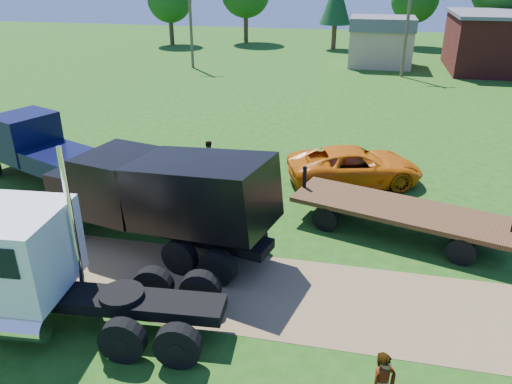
% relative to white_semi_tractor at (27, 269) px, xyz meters
% --- Properties ---
extents(ground, '(140.00, 140.00, 0.00)m').
position_rel_white_semi_tractor_xyz_m(ground, '(5.72, 2.68, -1.75)').
color(ground, '#19470F').
rests_on(ground, ground).
extents(dirt_track, '(120.00, 4.20, 0.01)m').
position_rel_white_semi_tractor_xyz_m(dirt_track, '(5.72, 2.68, -1.74)').
color(dirt_track, olive).
rests_on(dirt_track, ground).
extents(white_semi_tractor, '(8.61, 3.44, 5.12)m').
position_rel_white_semi_tractor_xyz_m(white_semi_tractor, '(0.00, 0.00, 0.00)').
color(white_semi_tractor, black).
rests_on(white_semi_tractor, ground).
extents(black_dump_truck, '(9.03, 4.48, 3.83)m').
position_rel_white_semi_tractor_xyz_m(black_dump_truck, '(2.10, 4.64, 0.36)').
color(black_dump_truck, black).
rests_on(black_dump_truck, ground).
extents(navy_truck, '(7.29, 4.86, 3.12)m').
position_rel_white_semi_tractor_xyz_m(navy_truck, '(-5.99, 9.17, -0.15)').
color(navy_truck, '#990B0D').
rests_on(navy_truck, ground).
extents(orange_pickup, '(6.75, 4.67, 1.71)m').
position_rel_white_semi_tractor_xyz_m(orange_pickup, '(8.47, 11.99, -0.89)').
color(orange_pickup, '#D36509').
rests_on(orange_pickup, ground).
extents(flatbed_trailer, '(8.21, 4.48, 2.02)m').
position_rel_white_semi_tractor_xyz_m(flatbed_trailer, '(10.24, 7.45, -0.89)').
color(flatbed_trailer, '#3C2313').
rests_on(flatbed_trailer, ground).
extents(spectator_b, '(1.02, 0.97, 1.67)m').
position_rel_white_semi_tractor_xyz_m(spectator_b, '(1.49, 11.69, -0.92)').
color(spectator_b, '#999999').
rests_on(spectator_b, ground).
extents(tan_shed, '(6.20, 5.40, 4.70)m').
position_rel_white_semi_tractor_xyz_m(tan_shed, '(9.72, 42.68, 0.67)').
color(tan_shed, tan).
rests_on(tan_shed, ground).
extents(utility_poles, '(42.20, 0.28, 9.00)m').
position_rel_white_semi_tractor_xyz_m(utility_poles, '(11.72, 37.68, 2.96)').
color(utility_poles, brown).
rests_on(utility_poles, ground).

